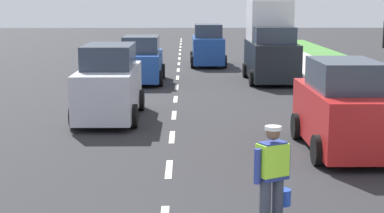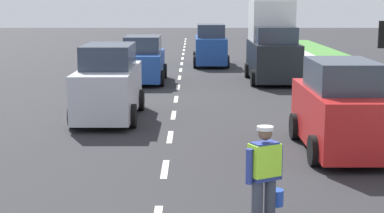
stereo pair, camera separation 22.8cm
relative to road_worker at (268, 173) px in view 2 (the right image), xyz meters
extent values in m
plane|color=#28282B|center=(-1.72, 18.64, -0.93)|extent=(96.00, 96.00, 0.00)
cube|color=silver|center=(-1.72, 3.34, -0.93)|extent=(0.14, 1.40, 0.01)
cube|color=silver|center=(-1.72, 6.34, -0.93)|extent=(0.14, 1.40, 0.01)
cube|color=silver|center=(-1.72, 9.34, -0.93)|extent=(0.14, 1.40, 0.01)
cube|color=silver|center=(-1.72, 12.34, -0.93)|extent=(0.14, 1.40, 0.01)
cube|color=silver|center=(-1.72, 15.34, -0.93)|extent=(0.14, 1.40, 0.01)
cube|color=silver|center=(-1.72, 18.34, -0.93)|extent=(0.14, 1.40, 0.01)
cube|color=silver|center=(-1.72, 21.34, -0.93)|extent=(0.14, 1.40, 0.01)
cube|color=silver|center=(-1.72, 24.34, -0.93)|extent=(0.14, 1.40, 0.01)
cube|color=silver|center=(-1.72, 27.34, -0.93)|extent=(0.14, 1.40, 0.01)
cube|color=silver|center=(-1.72, 30.34, -0.93)|extent=(0.14, 1.40, 0.01)
cube|color=silver|center=(-1.72, 33.34, -0.93)|extent=(0.14, 1.40, 0.01)
cube|color=silver|center=(-1.72, 36.34, -0.93)|extent=(0.14, 1.40, 0.01)
cube|color=silver|center=(-1.72, 39.34, -0.93)|extent=(0.14, 1.40, 0.01)
cube|color=silver|center=(-1.72, 42.34, -0.93)|extent=(0.14, 1.40, 0.01)
cube|color=silver|center=(-1.72, 45.34, -0.93)|extent=(0.14, 1.40, 0.01)
cylinder|color=#383D4C|center=(-0.12, -0.07, -0.52)|extent=(0.18, 0.18, 0.82)
cylinder|color=#383D4C|center=(0.09, 0.04, -0.52)|extent=(0.18, 0.18, 0.82)
cube|color=navy|center=(-0.02, -0.02, 0.19)|extent=(0.47, 0.40, 0.60)
cube|color=#A5EA33|center=(-0.02, -0.02, 0.21)|extent=(0.54, 0.46, 0.51)
cylinder|color=navy|center=(-0.26, -0.15, 0.14)|extent=(0.11, 0.11, 0.55)
cylinder|color=navy|center=(0.23, 0.11, 0.14)|extent=(0.11, 0.11, 0.55)
sphere|color=brown|center=(-0.02, -0.02, 0.63)|extent=(0.22, 0.22, 0.22)
cylinder|color=silver|center=(-0.02, -0.02, 0.71)|extent=(0.26, 0.26, 0.06)
cylinder|color=#2347B7|center=(0.20, 0.21, -0.48)|extent=(0.26, 0.26, 0.26)
cube|color=black|center=(2.40, 17.06, 0.03)|extent=(1.90, 4.60, 1.56)
cube|color=#2D3847|center=(2.40, 16.26, 1.16)|extent=(1.67, 1.61, 0.70)
cube|color=silver|center=(2.40, 17.87, 1.71)|extent=(1.80, 2.53, 1.80)
cylinder|color=black|center=(1.43, 18.49, -0.59)|extent=(0.22, 0.68, 0.68)
cylinder|color=black|center=(3.37, 18.49, -0.59)|extent=(0.22, 0.68, 0.68)
cylinder|color=black|center=(1.43, 15.64, -0.59)|extent=(0.22, 0.68, 0.68)
cylinder|color=black|center=(3.37, 15.64, -0.59)|extent=(0.22, 0.68, 0.68)
cube|color=#1E4799|center=(-0.13, 23.54, -0.06)|extent=(1.63, 4.14, 1.38)
cube|color=#2D3847|center=(-0.13, 23.44, 0.98)|extent=(1.44, 2.28, 0.70)
cylinder|color=black|center=(-0.96, 24.82, -0.59)|extent=(0.22, 0.68, 0.68)
cylinder|color=black|center=(0.71, 24.82, -0.59)|extent=(0.22, 0.68, 0.68)
cylinder|color=black|center=(-0.96, 22.26, -0.59)|extent=(0.22, 0.68, 0.68)
cylinder|color=black|center=(0.71, 22.26, -0.59)|extent=(0.22, 0.68, 0.68)
cube|color=red|center=(2.36, 4.88, -0.09)|extent=(1.60, 4.03, 1.32)
cube|color=#2D3847|center=(2.36, 4.78, 0.92)|extent=(1.41, 2.22, 0.70)
cylinder|color=black|center=(1.53, 6.13, -0.59)|extent=(0.22, 0.68, 0.68)
cylinder|color=black|center=(3.18, 6.13, -0.59)|extent=(0.22, 0.68, 0.68)
cylinder|color=black|center=(1.53, 3.63, -0.59)|extent=(0.22, 0.68, 0.68)
cube|color=silver|center=(-3.66, 8.87, -0.07)|extent=(1.63, 4.35, 1.37)
cube|color=#2D3847|center=(-3.66, 8.98, 0.97)|extent=(1.43, 2.39, 0.70)
cylinder|color=black|center=(-2.83, 7.53, -0.59)|extent=(0.22, 0.68, 0.68)
cylinder|color=black|center=(-4.50, 7.53, -0.59)|extent=(0.22, 0.68, 0.68)
cylinder|color=black|center=(-2.83, 10.22, -0.59)|extent=(0.22, 0.68, 0.68)
cylinder|color=black|center=(-4.50, 10.22, -0.59)|extent=(0.22, 0.68, 0.68)
cube|color=#1E4799|center=(-3.28, 16.88, -0.19)|extent=(1.69, 4.04, 1.13)
cube|color=#2D3847|center=(-3.28, 16.98, 0.73)|extent=(1.49, 2.22, 0.70)
cylinder|color=black|center=(-2.41, 15.63, -0.59)|extent=(0.22, 0.68, 0.68)
cylinder|color=black|center=(-4.14, 15.63, -0.59)|extent=(0.22, 0.68, 0.68)
cylinder|color=black|center=(-2.41, 18.13, -0.59)|extent=(0.22, 0.68, 0.68)
cylinder|color=black|center=(-4.14, 18.13, -0.59)|extent=(0.22, 0.68, 0.68)
camera|label=1|loc=(-1.37, -8.91, 2.66)|focal=55.55mm
camera|label=2|loc=(-1.14, -8.91, 2.66)|focal=55.55mm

